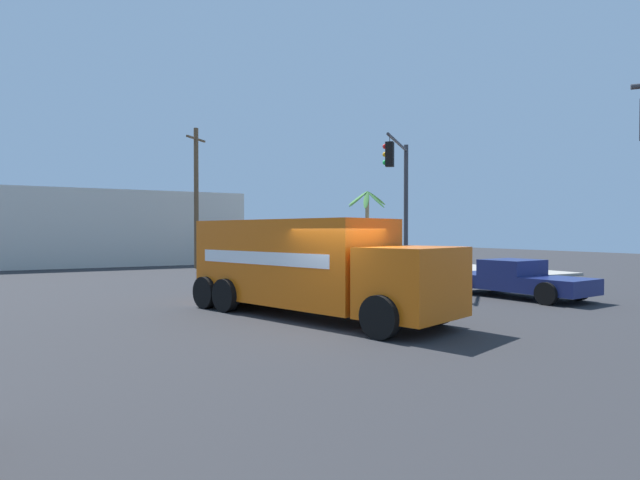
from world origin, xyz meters
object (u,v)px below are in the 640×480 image
delivery_truck (308,265)px  traffic_light_secondary (401,190)px  pickup_navy (517,277)px  utility_pole (196,196)px  palm_tree_far (367,214)px

delivery_truck → traffic_light_secondary: traffic_light_secondary is taller
pickup_navy → utility_pole: (-6.54, 20.27, 4.01)m
delivery_truck → palm_tree_far: bearing=51.9°
utility_pole → palm_tree_far: bearing=-19.0°
delivery_truck → traffic_light_secondary: bearing=34.4°
delivery_truck → pickup_navy: delivery_truck is taller
delivery_truck → pickup_navy: bearing=-0.1°
pickup_navy → delivery_truck: bearing=179.9°
delivery_truck → pickup_navy: 8.63m
traffic_light_secondary → utility_pole: size_ratio=0.68×
traffic_light_secondary → utility_pole: utility_pole is taller
traffic_light_secondary → pickup_navy: traffic_light_secondary is taller
traffic_light_secondary → palm_tree_far: (6.06, 11.79, -0.61)m
delivery_truck → traffic_light_secondary: 8.80m
traffic_light_secondary → pickup_navy: bearing=-70.2°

